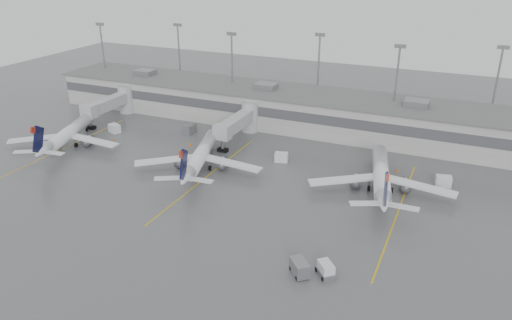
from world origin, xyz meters
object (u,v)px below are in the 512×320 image
at_px(jet_far_left, 67,134).
at_px(baggage_tug, 326,270).
at_px(jet_mid_left, 200,155).
at_px(jet_mid_right, 381,176).

distance_m(jet_far_left, baggage_tug, 67.65).
xyz_separation_m(jet_far_left, jet_mid_left, (32.05, 1.07, 0.05)).
relative_size(jet_mid_right, baggage_tug, 8.35).
bearing_deg(jet_mid_right, jet_mid_left, 175.47).
distance_m(jet_mid_left, jet_mid_right, 33.93).
bearing_deg(baggage_tug, jet_mid_left, 103.37).
xyz_separation_m(jet_mid_left, jet_mid_right, (33.60, 4.72, 0.06)).
distance_m(jet_far_left, jet_mid_left, 32.07).
bearing_deg(jet_far_left, baggage_tug, -36.64).
height_order(jet_far_left, jet_mid_left, jet_mid_left).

